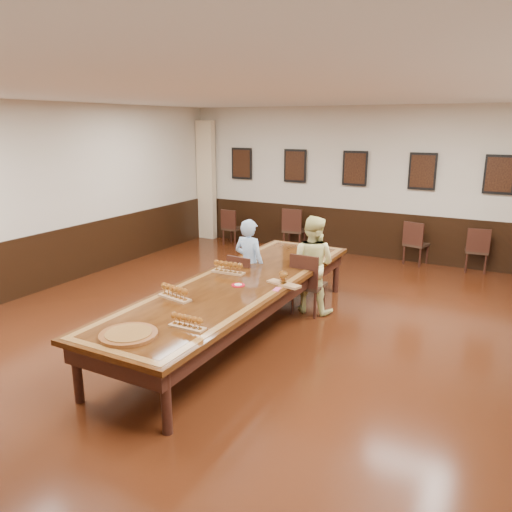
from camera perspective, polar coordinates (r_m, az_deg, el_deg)
The scene contains 23 objects.
floor at distance 7.04m, azimuth -1.96°, elevation -8.90°, with size 8.00×10.00×0.02m, color black.
ceiling at distance 6.45m, azimuth -2.23°, elevation 18.26°, with size 8.00×10.00×0.02m, color white.
wall_back at distance 11.12m, azimuth 11.27°, elevation 8.28°, with size 8.00×0.02×3.20m, color beige.
wall_left at distance 9.24m, azimuth -24.17°, elevation 5.96°, with size 0.02×10.00×3.20m, color beige.
chair_man at distance 7.75m, azimuth -1.17°, elevation -3.01°, with size 0.42×0.46×0.89m, color black, non-canonical shape.
chair_woman at distance 7.65m, azimuth 6.05°, elevation -3.08°, with size 0.45×0.49×0.96m, color black, non-canonical shape.
spare_chair_a at distance 11.94m, azimuth -2.65°, elevation 3.33°, with size 0.41×0.44×0.87m, color black, non-canonical shape.
spare_chair_b at distance 11.48m, azimuth 4.41°, elevation 3.10°, with size 0.46×0.50×0.98m, color black, non-canonical shape.
spare_chair_c at distance 10.78m, azimuth 17.87°, elevation 1.45°, with size 0.42×0.46×0.91m, color black, non-canonical shape.
spare_chair_d at distance 10.68m, azimuth 23.91°, elevation 0.71°, with size 0.42×0.45×0.89m, color black, non-canonical shape.
person_man at distance 7.75m, azimuth -0.77°, elevation -0.95°, with size 0.52×0.34×1.43m, color #4F85C5.
person_woman at distance 7.66m, azimuth 6.40°, elevation -0.94°, with size 0.75×0.58×1.50m, color #EEE894.
pink_phone at distance 6.47m, azimuth 2.40°, elevation -3.83°, with size 0.07×0.15×0.01m, color #ED4F8A.
curtain at distance 12.60m, azimuth -5.69°, elevation 8.56°, with size 0.45×0.18×2.90m, color beige.
wainscoting at distance 6.85m, azimuth -2.00°, elevation -4.99°, with size 8.00×10.00×1.00m.
conference_table at distance 6.82m, azimuth -2.01°, elevation -4.11°, with size 1.40×5.00×0.76m.
posters at distance 11.02m, azimuth 11.23°, elevation 9.80°, with size 6.14×0.04×0.74m.
flight_a at distance 7.14m, azimuth -3.21°, elevation -1.36°, with size 0.49×0.17×0.18m.
flight_b at distance 6.63m, azimuth 3.17°, elevation -2.66°, with size 0.51×0.26×0.18m.
flight_c at distance 6.19m, azimuth -9.31°, elevation -4.16°, with size 0.49×0.23×0.18m.
flight_d at distance 5.31m, azimuth -7.89°, elevation -7.49°, with size 0.41×0.13×0.15m.
red_plate_grp at distance 6.61m, azimuth -2.05°, elevation -3.36°, with size 0.18×0.18×0.02m.
carved_platter at distance 5.25m, azimuth -14.37°, elevation -8.70°, with size 0.74×0.74×0.05m.
Camera 1 is at (3.28, -5.55, 2.84)m, focal length 35.00 mm.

